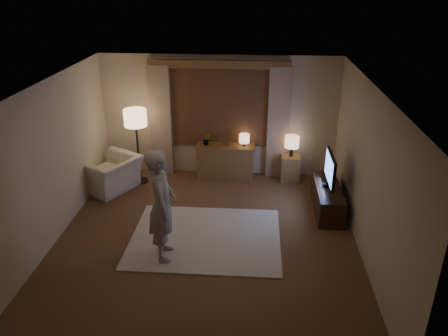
# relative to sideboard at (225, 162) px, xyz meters

# --- Properties ---
(room) EXTENTS (5.04, 5.54, 2.64)m
(room) POSITION_rel_sideboard_xyz_m (-0.15, -2.00, 0.98)
(room) COLOR brown
(room) RESTS_ON ground
(rug) EXTENTS (2.50, 2.00, 0.02)m
(rug) POSITION_rel_sideboard_xyz_m (-0.16, -2.43, -0.34)
(rug) COLOR beige
(rug) RESTS_ON floor
(sideboard) EXTENTS (1.20, 0.40, 0.70)m
(sideboard) POSITION_rel_sideboard_xyz_m (0.00, 0.00, 0.00)
(sideboard) COLOR brown
(sideboard) RESTS_ON floor
(picture_frame) EXTENTS (0.16, 0.02, 0.20)m
(picture_frame) POSITION_rel_sideboard_xyz_m (0.00, 0.00, 0.45)
(picture_frame) COLOR brown
(picture_frame) RESTS_ON sideboard
(plant) EXTENTS (0.17, 0.13, 0.30)m
(plant) POSITION_rel_sideboard_xyz_m (-0.40, 0.00, 0.50)
(plant) COLOR #999999
(plant) RESTS_ON sideboard
(table_lamp_sideboard) EXTENTS (0.22, 0.22, 0.30)m
(table_lamp_sideboard) POSITION_rel_sideboard_xyz_m (0.40, 0.00, 0.55)
(table_lamp_sideboard) COLOR black
(table_lamp_sideboard) RESTS_ON sideboard
(floor_lamp) EXTENTS (0.47, 0.47, 1.60)m
(floor_lamp) POSITION_rel_sideboard_xyz_m (-1.80, -0.36, 0.99)
(floor_lamp) COLOR black
(floor_lamp) RESTS_ON floor
(armchair) EXTENTS (1.33, 1.38, 0.69)m
(armchair) POSITION_rel_sideboard_xyz_m (-2.30, -0.77, -0.00)
(armchair) COLOR beige
(armchair) RESTS_ON floor
(side_table) EXTENTS (0.40, 0.40, 0.56)m
(side_table) POSITION_rel_sideboard_xyz_m (1.40, -0.05, -0.07)
(side_table) COLOR brown
(side_table) RESTS_ON floor
(table_lamp_side) EXTENTS (0.30, 0.30, 0.44)m
(table_lamp_side) POSITION_rel_sideboard_xyz_m (1.40, -0.05, 0.52)
(table_lamp_side) COLOR black
(table_lamp_side) RESTS_ON side_table
(tv_stand) EXTENTS (0.45, 1.40, 0.50)m
(tv_stand) POSITION_rel_sideboard_xyz_m (2.00, -1.33, -0.10)
(tv_stand) COLOR black
(tv_stand) RESTS_ON floor
(tv) EXTENTS (0.21, 0.88, 0.63)m
(tv) POSITION_rel_sideboard_xyz_m (2.00, -1.33, 0.50)
(tv) COLOR black
(tv) RESTS_ON tv_stand
(person) EXTENTS (0.52, 0.71, 1.79)m
(person) POSITION_rel_sideboard_xyz_m (-0.74, -2.99, 0.57)
(person) COLOR #ACA89F
(person) RESTS_ON rug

